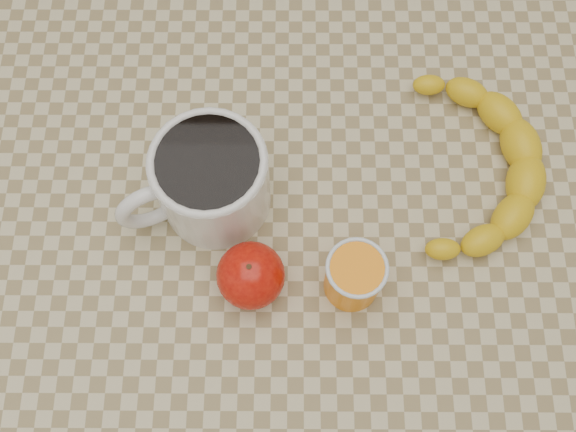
{
  "coord_description": "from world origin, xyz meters",
  "views": [
    {
      "loc": [
        0.0,
        -0.23,
        1.4
      ],
      "look_at": [
        0.0,
        0.0,
        0.77
      ],
      "focal_mm": 40.0,
      "sensor_mm": 36.0,
      "label": 1
    }
  ],
  "objects_px": {
    "table": "(288,246)",
    "coffee_mug": "(209,180)",
    "apple": "(251,275)",
    "orange_juice_glass": "(354,276)",
    "banana": "(474,167)"
  },
  "relations": [
    {
      "from": "banana",
      "to": "table",
      "type": "bearing_deg",
      "value": -154.14
    },
    {
      "from": "orange_juice_glass",
      "to": "apple",
      "type": "bearing_deg",
      "value": 178.97
    },
    {
      "from": "coffee_mug",
      "to": "orange_juice_glass",
      "type": "bearing_deg",
      "value": -33.12
    },
    {
      "from": "apple",
      "to": "orange_juice_glass",
      "type": "bearing_deg",
      "value": -1.03
    },
    {
      "from": "table",
      "to": "coffee_mug",
      "type": "bearing_deg",
      "value": 162.21
    },
    {
      "from": "coffee_mug",
      "to": "orange_juice_glass",
      "type": "relative_size",
      "value": 2.49
    },
    {
      "from": "table",
      "to": "coffee_mug",
      "type": "distance_m",
      "value": 0.16
    },
    {
      "from": "table",
      "to": "banana",
      "type": "xyz_separation_m",
      "value": [
        0.2,
        0.06,
        0.11
      ]
    },
    {
      "from": "coffee_mug",
      "to": "apple",
      "type": "xyz_separation_m",
      "value": [
        0.04,
        -0.09,
        -0.02
      ]
    },
    {
      "from": "orange_juice_glass",
      "to": "banana",
      "type": "relative_size",
      "value": 0.24
    },
    {
      "from": "orange_juice_glass",
      "to": "table",
      "type": "bearing_deg",
      "value": 133.36
    },
    {
      "from": "coffee_mug",
      "to": "banana",
      "type": "distance_m",
      "value": 0.29
    },
    {
      "from": "table",
      "to": "banana",
      "type": "distance_m",
      "value": 0.23
    },
    {
      "from": "coffee_mug",
      "to": "apple",
      "type": "bearing_deg",
      "value": -64.98
    },
    {
      "from": "apple",
      "to": "banana",
      "type": "bearing_deg",
      "value": 27.75
    }
  ]
}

